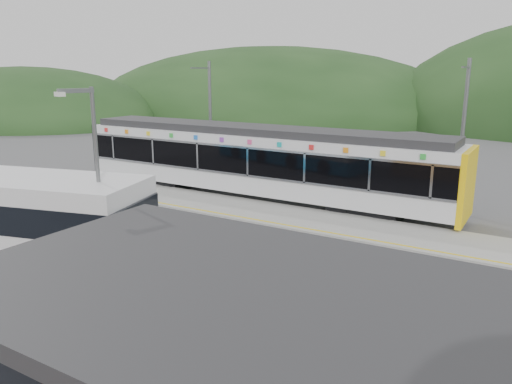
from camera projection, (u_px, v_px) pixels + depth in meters
The scene contains 9 objects.
ground at pixel (227, 239), 19.64m from camera, with size 120.00×120.00×0.00m, color #4C4C4F.
hills at pixel (420, 229), 20.94m from camera, with size 146.00×149.00×26.00m.
platform at pixel (269, 215), 22.35m from camera, with size 26.00×3.20×0.30m, color #9E9E99.
yellow_line at pixel (254, 219), 21.23m from camera, with size 26.00×0.10×0.01m, color yellow.
train at pixel (255, 160), 25.31m from camera, with size 20.44×3.01×3.74m.
catenary_mast_west at pixel (210, 119), 29.41m from camera, with size 0.18×1.80×7.00m.
catenary_mast_east at pixel (462, 135), 22.40m from camera, with size 0.18×1.80×7.00m.
station_shelter at pixel (220, 358), 8.77m from camera, with size 9.20×6.20×3.00m.
lamp_post at pixel (94, 172), 14.41m from camera, with size 0.40×1.10×6.03m.
Camera 1 is at (10.57, -15.39, 6.47)m, focal length 35.00 mm.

